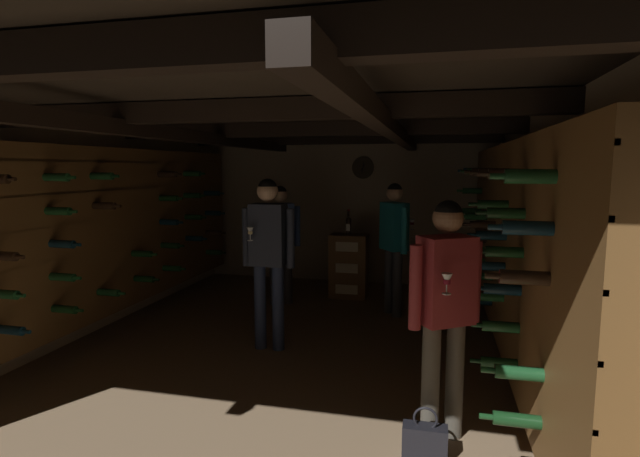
{
  "coord_description": "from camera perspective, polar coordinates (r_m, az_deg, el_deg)",
  "views": [
    {
      "loc": [
        1.41,
        -4.42,
        1.84
      ],
      "look_at": [
        0.19,
        0.66,
        1.18
      ],
      "focal_mm": 27.24,
      "sensor_mm": 36.0,
      "label": 1
    }
  ],
  "objects": [
    {
      "name": "ground_plane",
      "position": [
        4.99,
        -4.07,
        -14.44
      ],
      "size": [
        8.4,
        8.4,
        0.0
      ],
      "primitive_type": "plane",
      "color": "#8C7051"
    },
    {
      "name": "room_shell",
      "position": [
        4.92,
        -3.25,
        2.22
      ],
      "size": [
        4.72,
        6.52,
        2.41
      ],
      "color": "tan",
      "rests_on": "ground_plane"
    },
    {
      "name": "wine_crate_stack",
      "position": [
        6.9,
        3.41,
        -4.4
      ],
      "size": [
        0.52,
        0.35,
        0.9
      ],
      "color": "brown",
      "rests_on": "ground_plane"
    },
    {
      "name": "display_bottle",
      "position": [
        6.84,
        3.37,
        0.46
      ],
      "size": [
        0.08,
        0.08,
        0.35
      ],
      "color": "black",
      "rests_on": "wine_crate_stack"
    },
    {
      "name": "person_host_center",
      "position": [
        4.85,
        -6.1,
        -2.13
      ],
      "size": [
        0.54,
        0.33,
        1.73
      ],
      "color": "#232D4C",
      "rests_on": "ground_plane"
    },
    {
      "name": "person_guest_far_left",
      "position": [
        6.49,
        -4.66,
        -0.61
      ],
      "size": [
        0.49,
        0.43,
        1.59
      ],
      "color": "#2D2D33",
      "rests_on": "ground_plane"
    },
    {
      "name": "person_guest_near_right",
      "position": [
        3.32,
        14.51,
        -7.96
      ],
      "size": [
        0.46,
        0.44,
        1.63
      ],
      "color": "#4C473D",
      "rests_on": "ground_plane"
    },
    {
      "name": "person_guest_far_right",
      "position": [
        6.05,
        8.69,
        -0.89
      ],
      "size": [
        0.44,
        0.45,
        1.65
      ],
      "color": "#2D2D33",
      "rests_on": "ground_plane"
    },
    {
      "name": "handbag",
      "position": [
        3.41,
        12.21,
        -23.24
      ],
      "size": [
        0.28,
        0.12,
        0.35
      ],
      "color": "black",
      "rests_on": "ground_plane"
    }
  ]
}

